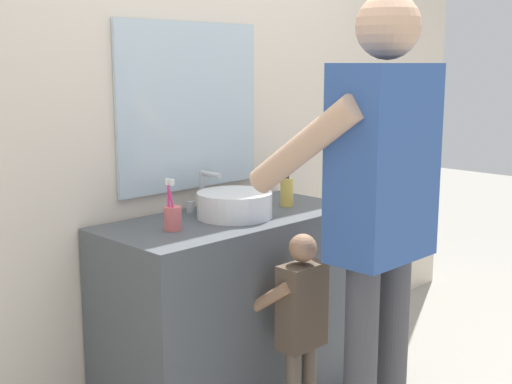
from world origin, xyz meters
The scene contains 8 objects.
back_wall centered at (0.00, 0.62, 1.35)m, with size 4.40×0.10×2.70m.
vanity_cabinet centered at (0.00, 0.30, 0.43)m, with size 1.17×0.54×0.87m, color #4C5156.
sink_basin centered at (0.00, 0.28, 0.92)m, with size 0.32×0.32×0.11m.
faucet centered at (0.00, 0.48, 0.95)m, with size 0.18×0.14×0.18m.
toothbrush_cup centered at (-0.33, 0.29, 0.92)m, with size 0.07×0.07×0.21m.
soap_bottle centered at (0.33, 0.28, 0.94)m, with size 0.06×0.06×0.17m.
child_toddler centered at (0.00, -0.10, 0.52)m, with size 0.27×0.27×0.86m.
adult_parent centered at (0.08, -0.40, 1.06)m, with size 0.55×0.57×1.76m.
Camera 1 is at (-1.95, -1.80, 1.52)m, focal length 47.75 mm.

